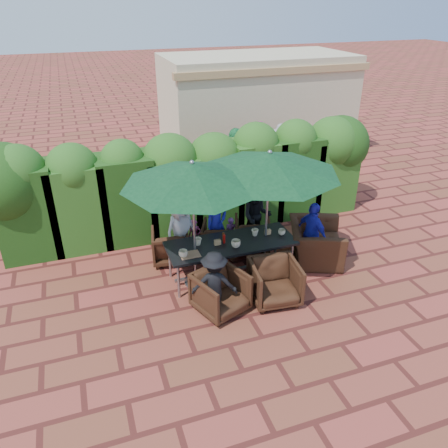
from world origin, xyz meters
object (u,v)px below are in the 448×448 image
object	(u,v)px
umbrella_right	(269,163)
chair_far_right	(252,232)
chair_near_left	(221,291)
chair_far_left	(170,244)
chair_near_right	(275,280)
umbrella_left	(192,174)
dining_table	(231,246)
chair_end_right	(316,237)
chair_far_mid	(220,237)

from	to	relation	value
umbrella_right	chair_far_right	distance (m)	2.01
chair_far_right	chair_near_left	distance (m)	2.22
chair_far_left	chair_near_left	world-z (taller)	chair_near_left
chair_far_left	chair_near_right	world-z (taller)	chair_near_right
chair_far_left	umbrella_left	bearing A→B (deg)	115.51
chair_near_right	dining_table	bearing A→B (deg)	121.91
chair_near_right	chair_far_left	bearing A→B (deg)	133.09
chair_far_right	chair_near_right	world-z (taller)	chair_near_right
umbrella_right	chair_far_right	bearing A→B (deg)	85.10
dining_table	chair_near_right	world-z (taller)	chair_near_right
chair_far_left	chair_far_right	size ratio (longest dim) A/B	1.00
dining_table	chair_far_left	xyz separation A→B (m)	(-0.97, 0.94, -0.30)
chair_near_right	umbrella_right	bearing A→B (deg)	81.90
umbrella_left	chair_end_right	size ratio (longest dim) A/B	2.07
dining_table	chair_end_right	xyz separation A→B (m)	(1.84, 0.01, -0.16)
chair_far_mid	umbrella_right	bearing A→B (deg)	151.78
umbrella_left	chair_far_right	world-z (taller)	umbrella_left
chair_far_right	umbrella_right	bearing A→B (deg)	105.36
umbrella_right	chair_near_right	distance (m)	2.07
chair_far_left	chair_far_mid	bearing A→B (deg)	-172.94
umbrella_right	chair_far_mid	xyz separation A→B (m)	(-0.65, 0.84, -1.84)
umbrella_right	chair_far_mid	bearing A→B (deg)	127.78
chair_far_right	umbrella_left	bearing A→B (deg)	50.55
chair_far_left	chair_end_right	world-z (taller)	chair_end_right
chair_end_right	chair_far_right	bearing A→B (deg)	73.79
chair_far_mid	chair_near_right	bearing A→B (deg)	126.01
dining_table	chair_near_left	bearing A→B (deg)	-119.25
dining_table	chair_far_mid	bearing A→B (deg)	84.97
dining_table	umbrella_right	bearing A→B (deg)	2.85
dining_table	umbrella_left	world-z (taller)	umbrella_left
dining_table	umbrella_left	distance (m)	1.69
umbrella_right	chair_far_right	xyz separation A→B (m)	(0.07, 0.82, -1.83)
dining_table	umbrella_right	distance (m)	1.70
chair_far_left	chair_far_mid	world-z (taller)	same
dining_table	chair_far_right	distance (m)	1.21
chair_far_mid	chair_near_left	size ratio (longest dim) A/B	0.93
dining_table	chair_far_mid	world-z (taller)	chair_far_mid
umbrella_left	chair_near_left	bearing A→B (deg)	-78.43
chair_far_right	chair_near_right	xyz separation A→B (m)	(-0.33, -1.83, 0.04)
chair_near_left	chair_end_right	size ratio (longest dim) A/B	0.69
dining_table	chair_near_left	xyz separation A→B (m)	(-0.52, -0.93, -0.27)
chair_far_right	chair_far_mid	bearing A→B (deg)	18.81
chair_far_left	chair_end_right	size ratio (longest dim) A/B	0.63
umbrella_right	chair_far_left	world-z (taller)	umbrella_right
umbrella_left	chair_far_right	xyz separation A→B (m)	(1.51, 0.88, -1.83)
umbrella_right	dining_table	bearing A→B (deg)	-177.15
umbrella_right	chair_near_left	world-z (taller)	umbrella_right
chair_far_right	dining_table	bearing A→B (deg)	67.31
dining_table	chair_far_left	size ratio (longest dim) A/B	3.22
dining_table	chair_far_mid	distance (m)	0.93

